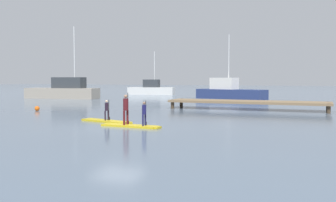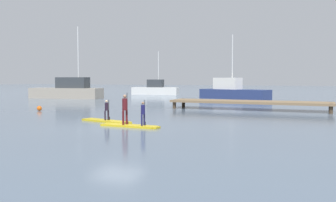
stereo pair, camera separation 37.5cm
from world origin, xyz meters
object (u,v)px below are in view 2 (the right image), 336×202
paddleboard_near (107,121)px  trawler_grey_distant (155,89)px  paddler_child_front (143,112)px  motor_boat_small_navy (233,91)px  paddler_adult (125,107)px  mooring_buoy_near (39,108)px  paddleboard_far (130,126)px  paddler_child_solo (107,109)px  fishing_boat_white_large (68,91)px

paddleboard_near → trawler_grey_distant: size_ratio=0.48×
paddler_child_front → trawler_grey_distant: (-15.72, 35.14, 0.05)m
paddler_child_front → motor_boat_small_navy: (-2.17, 28.17, 0.13)m
paddler_adult → mooring_buoy_near: (-10.64, 5.66, -0.79)m
paddler_adult → motor_boat_small_navy: 28.14m
paddler_child_front → mooring_buoy_near: 13.04m
paddleboard_near → paddleboard_far: 2.65m
paddler_adult → motor_boat_small_navy: size_ratio=0.18×
paddleboard_near → paddler_adult: paddler_adult is taller
paddleboard_near → paddler_child_solo: (0.01, 0.01, 0.69)m
fishing_boat_white_large → trawler_grey_distant: size_ratio=1.28×
paddleboard_near → trawler_grey_distant: bearing=110.6°
paddler_child_front → motor_boat_small_navy: 28.26m
paddler_child_solo → paddler_child_front: (3.01, -1.42, 0.03)m
paddler_child_solo → motor_boat_small_navy: size_ratio=0.13×
fishing_boat_white_large → mooring_buoy_near: fishing_boat_white_large is taller
fishing_boat_white_large → paddleboard_near: bearing=-47.5°
paddleboard_near → paddler_child_front: (3.02, -1.41, 0.72)m
paddler_child_solo → mooring_buoy_near: 9.71m
trawler_grey_distant → paddler_child_solo: bearing=-69.3°
paddleboard_near → paddler_child_front: 3.41m
paddleboard_near → paddler_child_front: size_ratio=2.74×
paddleboard_near → fishing_boat_white_large: 26.91m
fishing_boat_white_large → motor_boat_small_navy: 20.25m
mooring_buoy_near → paddleboard_near: bearing=-26.3°
paddler_child_front → paddleboard_far: bearing=177.5°
trawler_grey_distant → mooring_buoy_near: trawler_grey_distant is taller
trawler_grey_distant → paddleboard_far: bearing=-66.9°
paddler_child_solo → paddleboard_far: bearing=-31.7°
paddler_child_front → trawler_grey_distant: 38.50m
paddler_adult → paddler_child_front: bearing=-3.1°
paddleboard_near → mooring_buoy_near: 9.69m
paddler_child_front → mooring_buoy_near: bearing=154.0°
paddler_adult → paddleboard_near: bearing=145.3°
paddler_child_solo → mooring_buoy_near: paddler_child_solo is taller
paddler_child_solo → trawler_grey_distant: 36.03m
paddler_adult → fishing_boat_white_large: (-20.13, 21.18, -0.02)m
paddleboard_far → fishing_boat_white_large: bearing=133.9°
paddleboard_far → fishing_boat_white_large: 29.46m
fishing_boat_white_large → trawler_grey_distant: 14.94m
paddleboard_near → trawler_grey_distant: trawler_grey_distant is taller
paddler_child_solo → trawler_grey_distant: size_ratio=0.16×
fishing_boat_white_large → motor_boat_small_navy: (19.02, 6.94, -0.05)m
fishing_boat_white_large → mooring_buoy_near: bearing=-58.6°
paddler_child_solo → trawler_grey_distant: (-12.72, 33.72, 0.09)m
paddleboard_near → paddler_adult: (1.96, -1.35, 0.92)m
paddler_child_solo → paddler_adult: size_ratio=0.71×
paddler_adult → trawler_grey_distant: 38.02m
paddler_child_front → paddleboard_near: bearing=154.9°
paddleboard_far → paddler_adult: paddler_adult is taller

